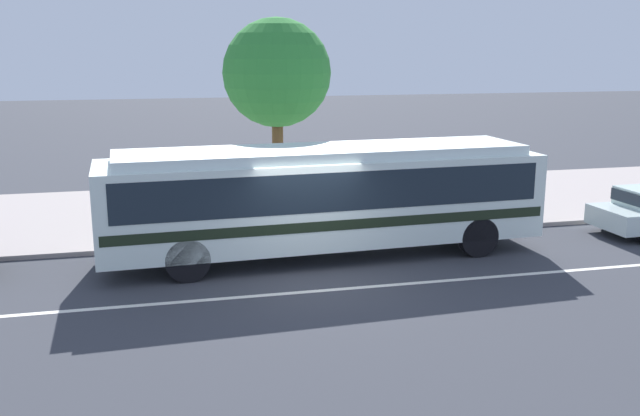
# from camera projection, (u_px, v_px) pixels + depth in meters

# --- Properties ---
(ground_plane) EXTENTS (120.00, 120.00, 0.00)m
(ground_plane) POSITION_uv_depth(u_px,v_px,m) (314.00, 279.00, 15.87)
(ground_plane) COLOR #34373D
(sidewalk_slab) EXTENTS (60.00, 8.00, 0.12)m
(sidewalk_slab) POSITION_uv_depth(u_px,v_px,m) (265.00, 208.00, 22.58)
(sidewalk_slab) COLOR #9F938F
(sidewalk_slab) RESTS_ON ground_plane
(lane_stripe_center) EXTENTS (56.00, 0.16, 0.01)m
(lane_stripe_center) POSITION_uv_depth(u_px,v_px,m) (323.00, 291.00, 15.12)
(lane_stripe_center) COLOR silver
(lane_stripe_center) RESTS_ON ground_plane
(transit_bus) EXTENTS (10.94, 2.94, 2.73)m
(transit_bus) POSITION_uv_depth(u_px,v_px,m) (324.00, 193.00, 17.32)
(transit_bus) COLOR silver
(transit_bus) RESTS_ON ground_plane
(pedestrian_waiting_near_sign) EXTENTS (0.47, 0.47, 1.71)m
(pedestrian_waiting_near_sign) POSITION_uv_depth(u_px,v_px,m) (175.00, 193.00, 19.67)
(pedestrian_waiting_near_sign) COLOR #776E52
(pedestrian_waiting_near_sign) RESTS_ON sidewalk_slab
(pedestrian_walking_along_curb) EXTENTS (0.43, 0.43, 1.72)m
(pedestrian_walking_along_curb) POSITION_uv_depth(u_px,v_px,m) (374.00, 182.00, 21.29)
(pedestrian_walking_along_curb) COLOR navy
(pedestrian_walking_along_curb) RESTS_ON sidewalk_slab
(bus_stop_sign) EXTENTS (0.08, 0.44, 2.35)m
(bus_stop_sign) POSITION_uv_depth(u_px,v_px,m) (459.00, 171.00, 20.17)
(bus_stop_sign) COLOR gray
(bus_stop_sign) RESTS_ON sidewalk_slab
(street_tree_near_stop) EXTENTS (3.26, 3.26, 5.88)m
(street_tree_near_stop) POSITION_uv_depth(u_px,v_px,m) (277.00, 74.00, 21.11)
(street_tree_near_stop) COLOR brown
(street_tree_near_stop) RESTS_ON sidewalk_slab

